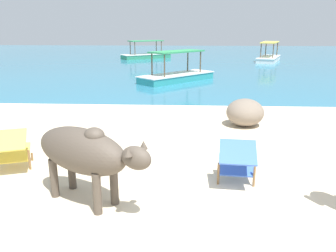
{
  "coord_description": "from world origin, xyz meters",
  "views": [
    {
      "loc": [
        -0.13,
        -3.1,
        2.32
      ],
      "look_at": [
        -0.44,
        3.0,
        0.55
      ],
      "focal_mm": 37.05,
      "sensor_mm": 36.0,
      "label": 1
    }
  ],
  "objects_px": {
    "cow": "(84,152)",
    "deck_chair_near": "(11,148)",
    "boat_teal": "(177,75)",
    "boat_white": "(269,57)",
    "deck_chair_far": "(237,160)",
    "boat_green": "(146,55)"
  },
  "relations": [
    {
      "from": "deck_chair_far",
      "to": "boat_teal",
      "type": "relative_size",
      "value": 0.24
    },
    {
      "from": "cow",
      "to": "deck_chair_near",
      "type": "distance_m",
      "value": 1.81
    },
    {
      "from": "cow",
      "to": "boat_white",
      "type": "bearing_deg",
      "value": 102.18
    },
    {
      "from": "cow",
      "to": "boat_green",
      "type": "height_order",
      "value": "boat_green"
    },
    {
      "from": "boat_white",
      "to": "boat_green",
      "type": "bearing_deg",
      "value": 98.18
    },
    {
      "from": "deck_chair_near",
      "to": "boat_white",
      "type": "distance_m",
      "value": 20.59
    },
    {
      "from": "deck_chair_near",
      "to": "boat_teal",
      "type": "distance_m",
      "value": 10.15
    },
    {
      "from": "boat_white",
      "to": "deck_chair_far",
      "type": "bearing_deg",
      "value": -173.58
    },
    {
      "from": "cow",
      "to": "deck_chair_near",
      "type": "height_order",
      "value": "cow"
    },
    {
      "from": "boat_green",
      "to": "boat_white",
      "type": "bearing_deg",
      "value": -46.12
    },
    {
      "from": "boat_green",
      "to": "boat_teal",
      "type": "distance_m",
      "value": 11.11
    },
    {
      "from": "boat_green",
      "to": "deck_chair_far",
      "type": "bearing_deg",
      "value": -113.82
    },
    {
      "from": "cow",
      "to": "boat_teal",
      "type": "relative_size",
      "value": 0.53
    },
    {
      "from": "deck_chair_near",
      "to": "deck_chair_far",
      "type": "relative_size",
      "value": 1.1
    },
    {
      "from": "boat_green",
      "to": "boat_white",
      "type": "xyz_separation_m",
      "value": [
        8.5,
        -1.85,
        0.0
      ]
    },
    {
      "from": "boat_white",
      "to": "deck_chair_near",
      "type": "bearing_deg",
      "value": 176.51
    },
    {
      "from": "deck_chair_far",
      "to": "boat_white",
      "type": "bearing_deg",
      "value": -8.42
    },
    {
      "from": "deck_chair_far",
      "to": "boat_green",
      "type": "distance_m",
      "value": 21.33
    },
    {
      "from": "deck_chair_near",
      "to": "boat_white",
      "type": "xyz_separation_m",
      "value": [
        8.35,
        18.82,
        -0.13
      ]
    },
    {
      "from": "boat_teal",
      "to": "boat_white",
      "type": "height_order",
      "value": "same"
    },
    {
      "from": "cow",
      "to": "boat_green",
      "type": "distance_m",
      "value": 21.71
    },
    {
      "from": "deck_chair_far",
      "to": "boat_white",
      "type": "xyz_separation_m",
      "value": [
        4.78,
        19.15,
        -0.13
      ]
    }
  ]
}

